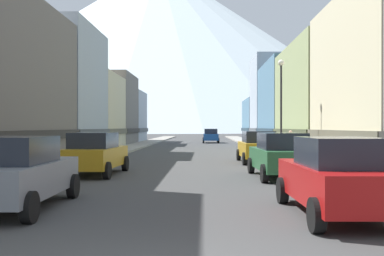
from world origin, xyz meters
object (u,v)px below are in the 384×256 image
at_px(potted_plant_1, 372,163).
at_px(car_driving_0, 211,136).
at_px(car_left_1, 95,153).
at_px(pedestrian_0, 291,144).
at_px(car_right_2, 258,147).
at_px(trash_bin_right, 351,163).
at_px(car_right_1, 281,155).
at_px(car_left_0, 16,172).
at_px(streetlamp_right, 281,94).
at_px(potted_plant_2, 342,156).
at_px(car_right_0, 338,176).

bearing_deg(potted_plant_1, car_driving_0, 97.82).
height_order(car_left_1, pedestrian_0, pedestrian_0).
distance_m(car_right_2, car_driving_0, 31.05).
bearing_deg(trash_bin_right, potted_plant_1, -24.59).
distance_m(car_right_1, car_right_2, 7.35).
distance_m(car_left_0, potted_plant_1, 12.31).
xyz_separation_m(car_driving_0, streetlamp_right, (3.75, -29.49, 3.09)).
bearing_deg(car_left_0, streetlamp_right, 59.78).
bearing_deg(car_left_1, car_right_1, -6.77).
relative_size(car_driving_0, potted_plant_2, 4.62).
xyz_separation_m(trash_bin_right, pedestrian_0, (-0.10, 11.26, 0.26)).
xyz_separation_m(car_left_0, car_driving_0, (5.40, 45.20, 0.00)).
distance_m(car_left_0, pedestrian_0, 20.15).
bearing_deg(potted_plant_2, car_right_0, -107.68).
bearing_deg(car_right_1, streetlamp_right, 80.07).
bearing_deg(car_driving_0, pedestrian_0, -80.48).
height_order(car_driving_0, streetlamp_right, streetlamp_right).
xyz_separation_m(car_right_0, potted_plant_1, (3.20, 6.54, -0.21)).
xyz_separation_m(car_left_0, pedestrian_0, (10.05, 17.46, 0.01)).
bearing_deg(car_right_1, trash_bin_right, -14.83).
relative_size(car_left_0, potted_plant_1, 4.49).
height_order(potted_plant_2, streetlamp_right, streetlamp_right).
relative_size(car_right_0, potted_plant_1, 4.48).
distance_m(car_right_2, streetlamp_right, 3.76).
relative_size(trash_bin_right, pedestrian_0, 0.60).
height_order(trash_bin_right, streetlamp_right, streetlamp_right).
bearing_deg(pedestrian_0, streetlamp_right, -117.20).
height_order(car_left_0, streetlamp_right, streetlamp_right).
xyz_separation_m(car_right_1, car_right_2, (-0.00, 7.35, 0.00)).
bearing_deg(car_right_1, car_right_2, 90.01).
height_order(car_left_1, car_right_0, same).
bearing_deg(car_left_0, car_right_1, 42.12).
bearing_deg(potted_plant_2, streetlamp_right, 104.65).
bearing_deg(car_left_1, potted_plant_2, 8.53).
bearing_deg(car_right_2, car_right_0, -90.00).
height_order(trash_bin_right, pedestrian_0, pedestrian_0).
height_order(car_right_2, pedestrian_0, pedestrian_0).
bearing_deg(pedestrian_0, car_right_1, -103.02).
xyz_separation_m(car_left_0, car_right_1, (7.60, 6.87, 0.00)).
relative_size(car_right_2, car_driving_0, 1.01).
relative_size(car_left_0, pedestrian_0, 2.70).
xyz_separation_m(car_driving_0, trash_bin_right, (4.75, -39.00, -0.26)).
height_order(car_left_0, car_right_1, same).
xyz_separation_m(car_right_1, potted_plant_2, (3.20, 2.52, -0.19)).
bearing_deg(car_right_2, car_right_1, -89.99).
bearing_deg(car_right_0, trash_bin_right, 69.56).
bearing_deg(streetlamp_right, car_left_0, -120.22).
xyz_separation_m(car_right_2, potted_plant_2, (3.20, -4.83, -0.19)).
height_order(car_right_0, pedestrian_0, pedestrian_0).
xyz_separation_m(car_left_0, car_right_2, (7.60, 14.22, 0.00)).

